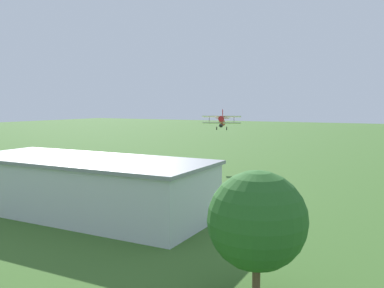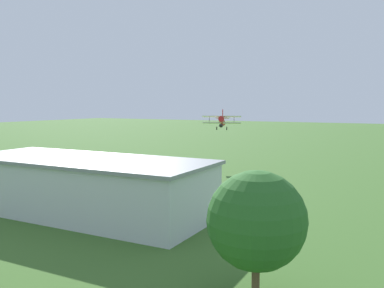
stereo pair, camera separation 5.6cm
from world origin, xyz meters
The scene contains 11 objects.
ground_plane centered at (0.00, 0.00, 0.00)m, with size 400.00×400.00×0.00m, color #3D6628.
hangar centered at (-5.00, 37.42, 3.01)m, with size 28.07×11.33×6.00m.
biplane centered at (-3.27, -1.90, 8.50)m, with size 7.52×7.03×3.94m.
car_black centered at (-17.55, 23.87, 0.88)m, with size 2.47×4.75×1.72m.
car_silver centered at (8.24, 25.95, 0.86)m, with size 2.47×4.38×1.67m.
car_red centered at (15.55, 24.94, 0.85)m, with size 2.39×4.67×1.62m.
car_orange centered at (21.70, 25.30, 0.82)m, with size 2.20×4.69×1.58m.
person_watching_takeoff centered at (-4.63, 19.52, 0.89)m, with size 0.48×0.48×1.78m.
person_at_fence_line centered at (-15.75, 20.17, 0.75)m, with size 0.39×0.39×1.52m.
person_beside_truck centered at (8.58, 21.49, 0.83)m, with size 0.51×0.51×1.67m.
tree_by_windsock centered at (-27.66, 47.17, 4.81)m, with size 5.97×5.97×7.81m.
Camera 1 is at (-35.58, 69.96, 11.67)m, focal length 38.57 mm.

